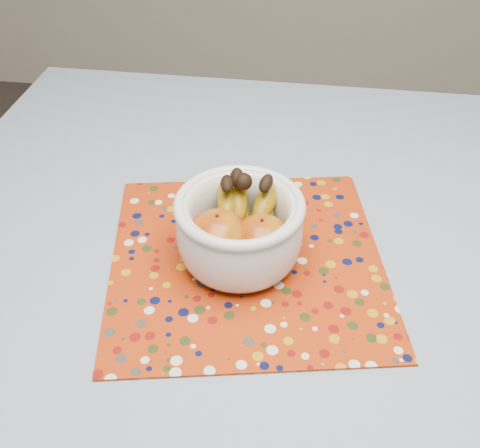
% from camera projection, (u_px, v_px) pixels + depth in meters
% --- Properties ---
extents(table, '(1.20, 1.20, 0.75)m').
position_uv_depth(table, '(296.00, 331.00, 0.87)').
color(table, brown).
rests_on(table, ground).
extents(tablecloth, '(1.32, 1.32, 0.01)m').
position_uv_depth(tablecloth, '(300.00, 295.00, 0.81)').
color(tablecloth, slate).
rests_on(tablecloth, table).
extents(placemat, '(0.48, 0.48, 0.00)m').
position_uv_depth(placemat, '(247.00, 259.00, 0.86)').
color(placemat, '#992908').
rests_on(placemat, tablecloth).
extents(fruit_bowl, '(0.19, 0.19, 0.14)m').
position_uv_depth(fruit_bowl, '(241.00, 225.00, 0.82)').
color(fruit_bowl, silver).
rests_on(fruit_bowl, placemat).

